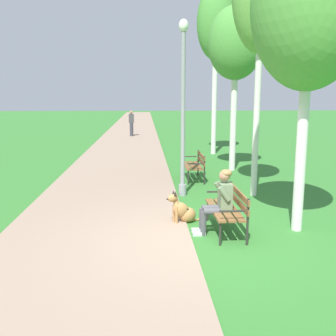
# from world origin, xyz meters

# --- Properties ---
(ground_plane) EXTENTS (120.00, 120.00, 0.00)m
(ground_plane) POSITION_xyz_m (0.00, 0.00, 0.00)
(ground_plane) COLOR #33752D
(paved_path) EXTENTS (3.58, 60.00, 0.04)m
(paved_path) POSITION_xyz_m (-2.04, 24.00, 0.02)
(paved_path) COLOR gray
(paved_path) RESTS_ON ground
(park_bench_near) EXTENTS (0.55, 1.50, 0.85)m
(park_bench_near) POSITION_xyz_m (0.52, 0.46, 0.51)
(park_bench_near) COLOR brown
(park_bench_near) RESTS_ON ground
(park_bench_mid) EXTENTS (0.55, 1.50, 0.85)m
(park_bench_mid) POSITION_xyz_m (0.48, 5.21, 0.51)
(park_bench_mid) COLOR brown
(park_bench_mid) RESTS_ON ground
(person_seated_on_near_bench) EXTENTS (0.74, 0.49, 1.25)m
(person_seated_on_near_bench) POSITION_xyz_m (0.31, 0.39, 0.68)
(person_seated_on_near_bench) COLOR #4C4C51
(person_seated_on_near_bench) RESTS_ON ground
(dog_shepherd) EXTENTS (0.80, 0.44, 0.71)m
(dog_shepherd) POSITION_xyz_m (-0.32, 1.04, 0.26)
(dog_shepherd) COLOR #B27F47
(dog_shepherd) RESTS_ON ground
(lamp_post_near) EXTENTS (0.24, 0.24, 4.45)m
(lamp_post_near) POSITION_xyz_m (-0.11, 3.30, 2.30)
(lamp_post_near) COLOR gray
(lamp_post_near) RESTS_ON ground
(birch_tree_closest) EXTENTS (2.11, 2.21, 5.79)m
(birch_tree_closest) POSITION_xyz_m (1.88, 0.49, 4.21)
(birch_tree_closest) COLOR silver
(birch_tree_closest) RESTS_ON ground
(birch_tree_third) EXTENTS (1.88, 1.67, 5.56)m
(birch_tree_third) POSITION_xyz_m (1.99, 6.74, 4.28)
(birch_tree_third) COLOR silver
(birch_tree_third) RESTS_ON ground
(birch_tree_fourth) EXTENTS (1.64, 1.46, 7.25)m
(birch_tree_fourth) POSITION_xyz_m (2.00, 10.62, 5.57)
(birch_tree_fourth) COLOR silver
(birch_tree_fourth) RESTS_ON ground
(pedestrian_distant) EXTENTS (0.32, 0.22, 1.65)m
(pedestrian_distant) POSITION_xyz_m (-1.93, 18.28, 0.84)
(pedestrian_distant) COLOR #383842
(pedestrian_distant) RESTS_ON ground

